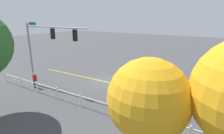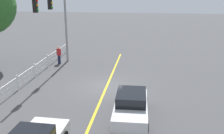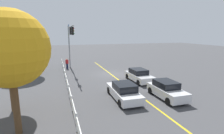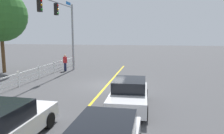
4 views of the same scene
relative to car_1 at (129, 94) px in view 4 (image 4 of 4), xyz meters
The scene contains 8 objects.
ground_plane 5.03m from the car_1, 24.95° to the left, with size 120.00×120.00×0.00m, color #444447.
lane_center_stripe 2.28m from the car_1, 76.14° to the left, with size 28.00×0.16×0.01m, color gold.
signal_assembly 11.72m from the car_1, 40.21° to the left, with size 8.07×0.38×6.90m.
car_1 is the anchor object (origin of this frame).
car_2 6.06m from the car_1, 141.03° to the left, with size 4.80×1.99×1.46m.
pedestrian 12.52m from the car_1, 37.40° to the left, with size 0.45×0.47×1.69m.
white_rail_fence 8.42m from the car_1, 79.61° to the left, with size 26.10×0.10×1.15m.
tree_2 16.22m from the car_1, 58.67° to the left, with size 5.03×5.03×8.08m.
Camera 4 is at (-15.22, -3.15, 3.76)m, focal length 34.47 mm.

